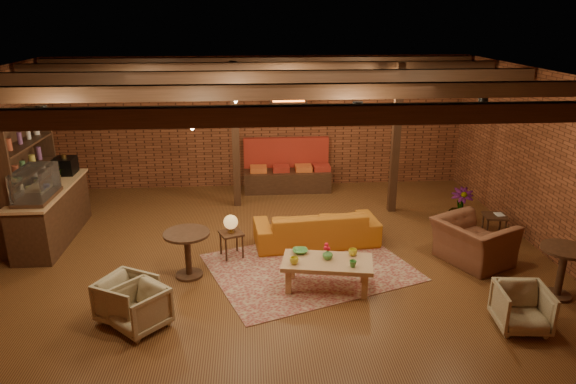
{
  "coord_description": "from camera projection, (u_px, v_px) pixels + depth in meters",
  "views": [
    {
      "loc": [
        -0.27,
        -8.41,
        4.16
      ],
      "look_at": [
        0.37,
        0.2,
        1.13
      ],
      "focal_mm": 32.0,
      "sensor_mm": 36.0,
      "label": 1
    }
  ],
  "objects": [
    {
      "name": "floor",
      "position": [
        269.0,
        255.0,
        9.31
      ],
      "size": [
        10.0,
        10.0,
        0.0
      ],
      "primitive_type": "plane",
      "color": "#412010",
      "rests_on": "ground"
    },
    {
      "name": "ceiling",
      "position": [
        266.0,
        75.0,
        8.25
      ],
      "size": [
        10.0,
        8.0,
        0.02
      ],
      "primitive_type": "cube",
      "color": "black",
      "rests_on": "wall_back"
    },
    {
      "name": "wall_back",
      "position": [
        261.0,
        123.0,
        12.55
      ],
      "size": [
        10.0,
        0.02,
        3.2
      ],
      "primitive_type": "cube",
      "color": "brown",
      "rests_on": "ground"
    },
    {
      "name": "wall_front",
      "position": [
        282.0,
        289.0,
        5.02
      ],
      "size": [
        10.0,
        0.02,
        3.2
      ],
      "primitive_type": "cube",
      "color": "brown",
      "rests_on": "ground"
    },
    {
      "name": "wall_right",
      "position": [
        548.0,
        164.0,
        9.14
      ],
      "size": [
        0.02,
        8.0,
        3.2
      ],
      "primitive_type": "cube",
      "color": "brown",
      "rests_on": "ground"
    },
    {
      "name": "ceiling_beams",
      "position": [
        266.0,
        83.0,
        8.29
      ],
      "size": [
        9.8,
        6.4,
        0.22
      ],
      "primitive_type": null,
      "color": "black",
      "rests_on": "ceiling"
    },
    {
      "name": "ceiling_pipe",
      "position": [
        263.0,
        84.0,
        9.87
      ],
      "size": [
        9.6,
        0.12,
        0.12
      ],
      "primitive_type": "cylinder",
      "rotation": [
        0.0,
        1.57,
        0.0
      ],
      "color": "black",
      "rests_on": "ceiling"
    },
    {
      "name": "post_left",
      "position": [
        235.0,
        136.0,
        11.19
      ],
      "size": [
        0.16,
        0.16,
        3.2
      ],
      "primitive_type": "cube",
      "color": "black",
      "rests_on": "ground"
    },
    {
      "name": "post_right",
      "position": [
        396.0,
        140.0,
        10.86
      ],
      "size": [
        0.16,
        0.16,
        3.2
      ],
      "primitive_type": "cube",
      "color": "black",
      "rests_on": "ground"
    },
    {
      "name": "service_counter",
      "position": [
        50.0,
        200.0,
        9.7
      ],
      "size": [
        0.8,
        2.5,
        1.6
      ],
      "primitive_type": null,
      "color": "black",
      "rests_on": "ground"
    },
    {
      "name": "plant_counter",
      "position": [
        55.0,
        176.0,
        9.76
      ],
      "size": [
        0.35,
        0.39,
        0.3
      ],
      "primitive_type": "imported",
      "color": "#337F33",
      "rests_on": "service_counter"
    },
    {
      "name": "shelving_hutch",
      "position": [
        26.0,
        179.0,
        9.63
      ],
      "size": [
        0.52,
        2.0,
        2.4
      ],
      "primitive_type": null,
      "color": "black",
      "rests_on": "ground"
    },
    {
      "name": "banquette",
      "position": [
        287.0,
        171.0,
        12.53
      ],
      "size": [
        2.1,
        0.7,
        1.0
      ],
      "primitive_type": null,
      "color": "#9F261A",
      "rests_on": "ground"
    },
    {
      "name": "service_sign",
      "position": [
        289.0,
        98.0,
        11.49
      ],
      "size": [
        0.86,
        0.06,
        0.3
      ],
      "primitive_type": "cube",
      "color": "orange",
      "rests_on": "ceiling"
    },
    {
      "name": "ceiling_spotlights",
      "position": [
        266.0,
        96.0,
        8.37
      ],
      "size": [
        6.4,
        4.4,
        0.28
      ],
      "primitive_type": null,
      "color": "black",
      "rests_on": "ceiling"
    },
    {
      "name": "rug",
      "position": [
        310.0,
        267.0,
        8.84
      ],
      "size": [
        3.89,
        3.43,
        0.01
      ],
      "primitive_type": "cube",
      "rotation": [
        0.0,
        0.0,
        0.35
      ],
      "color": "maroon",
      "rests_on": "floor"
    },
    {
      "name": "sofa",
      "position": [
        316.0,
        227.0,
        9.66
      ],
      "size": [
        2.38,
        1.11,
        0.67
      ],
      "primitive_type": "imported",
      "rotation": [
        0.0,
        0.0,
        3.24
      ],
      "color": "#A25616",
      "rests_on": "floor"
    },
    {
      "name": "coffee_table",
      "position": [
        326.0,
        263.0,
        8.06
      ],
      "size": [
        1.51,
        0.95,
        0.73
      ],
      "rotation": [
        0.0,
        0.0,
        -0.19
      ],
      "color": "#9A7148",
      "rests_on": "floor"
    },
    {
      "name": "side_table_lamp",
      "position": [
        231.0,
        225.0,
        9.04
      ],
      "size": [
        0.49,
        0.49,
        0.8
      ],
      "rotation": [
        0.0,
        0.0,
        0.36
      ],
      "color": "black",
      "rests_on": "floor"
    },
    {
      "name": "round_table_left",
      "position": [
        187.0,
        247.0,
        8.39
      ],
      "size": [
        0.76,
        0.76,
        0.79
      ],
      "color": "black",
      "rests_on": "floor"
    },
    {
      "name": "armchair_a",
      "position": [
        127.0,
        297.0,
        7.25
      ],
      "size": [
        0.89,
        0.91,
        0.71
      ],
      "primitive_type": "imported",
      "rotation": [
        0.0,
        0.0,
        1.07
      ],
      "color": "beige",
      "rests_on": "floor"
    },
    {
      "name": "armchair_b",
      "position": [
        139.0,
        306.0,
        7.05
      ],
      "size": [
        0.9,
        0.9,
        0.68
      ],
      "primitive_type": "imported",
      "rotation": [
        0.0,
        0.0,
        -0.77
      ],
      "color": "beige",
      "rests_on": "floor"
    },
    {
      "name": "armchair_right",
      "position": [
        474.0,
        235.0,
        8.88
      ],
      "size": [
        1.21,
        1.4,
        1.03
      ],
      "primitive_type": "imported",
      "rotation": [
        0.0,
        0.0,
        2.02
      ],
      "color": "brown",
      "rests_on": "floor"
    },
    {
      "name": "side_table_book",
      "position": [
        495.0,
        217.0,
        9.89
      ],
      "size": [
        0.48,
        0.48,
        0.48
      ],
      "rotation": [
        0.0,
        0.0,
        -0.18
      ],
      "color": "black",
      "rests_on": "floor"
    },
    {
      "name": "round_table_right",
      "position": [
        563.0,
        264.0,
        7.76
      ],
      "size": [
        0.7,
        0.7,
        0.83
      ],
      "color": "black",
      "rests_on": "floor"
    },
    {
      "name": "armchair_far",
      "position": [
        522.0,
        306.0,
        7.05
      ],
      "size": [
        0.74,
        0.7,
        0.69
      ],
      "primitive_type": "imported",
      "rotation": [
        0.0,
        0.0,
        -0.11
      ],
      "color": "beige",
      "rests_on": "floor"
    },
    {
      "name": "plant_tall",
      "position": [
        465.0,
        170.0,
        10.16
      ],
      "size": [
        1.67,
        1.67,
        2.43
      ],
      "primitive_type": "imported",
      "rotation": [
        0.0,
        0.0,
        -0.27
      ],
      "color": "#4C7F4C",
      "rests_on": "floor"
    }
  ]
}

